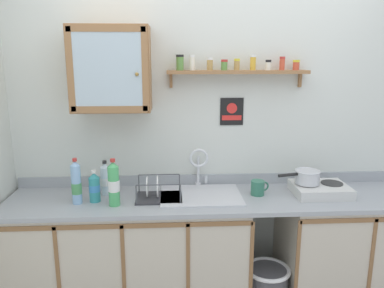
% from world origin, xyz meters
% --- Properties ---
extents(back_wall, '(3.59, 0.07, 2.42)m').
position_xyz_m(back_wall, '(0.00, 0.69, 1.22)').
color(back_wall, silver).
rests_on(back_wall, ground).
extents(lower_cabinet_run, '(1.67, 0.57, 0.89)m').
position_xyz_m(lower_cabinet_run, '(-0.65, 0.39, 0.45)').
color(lower_cabinet_run, black).
rests_on(lower_cabinet_run, ground).
extents(lower_cabinet_run_right, '(1.03, 0.57, 0.89)m').
position_xyz_m(lower_cabinet_run_right, '(0.98, 0.39, 0.45)').
color(lower_cabinet_run_right, black).
rests_on(lower_cabinet_run_right, ground).
extents(countertop, '(2.95, 0.59, 0.03)m').
position_xyz_m(countertop, '(0.00, 0.38, 0.90)').
color(countertop, '#9EA3A8').
rests_on(countertop, lower_cabinet_run).
extents(backsplash, '(2.95, 0.02, 0.08)m').
position_xyz_m(backsplash, '(0.00, 0.66, 0.96)').
color(backsplash, '#9EA3A8').
rests_on(backsplash, countertop).
extents(sink, '(0.56, 0.47, 0.43)m').
position_xyz_m(sink, '(-0.14, 0.42, 0.89)').
color(sink, silver).
rests_on(sink, countertop).
extents(hot_plate_stove, '(0.38, 0.31, 0.08)m').
position_xyz_m(hot_plate_stove, '(0.71, 0.40, 0.95)').
color(hot_plate_stove, silver).
rests_on(hot_plate_stove, countertop).
extents(saucepan, '(0.32, 0.18, 0.10)m').
position_xyz_m(saucepan, '(0.62, 0.42, 1.04)').
color(saucepan, silver).
rests_on(saucepan, hot_plate_stove).
extents(bottle_detergent_teal_0, '(0.07, 0.07, 0.22)m').
position_xyz_m(bottle_detergent_teal_0, '(-0.86, 0.35, 1.02)').
color(bottle_detergent_teal_0, teal).
rests_on(bottle_detergent_teal_0, countertop).
extents(bottle_soda_green_1, '(0.07, 0.07, 0.32)m').
position_xyz_m(bottle_soda_green_1, '(-0.72, 0.27, 1.06)').
color(bottle_soda_green_1, '#4CB266').
rests_on(bottle_soda_green_1, countertop).
extents(bottle_water_blue_2, '(0.07, 0.07, 0.31)m').
position_xyz_m(bottle_water_blue_2, '(-0.97, 0.32, 1.05)').
color(bottle_water_blue_2, '#8CB7E0').
rests_on(bottle_water_blue_2, countertop).
extents(bottle_water_clear_3, '(0.07, 0.07, 0.25)m').
position_xyz_m(bottle_water_clear_3, '(-0.81, 0.48, 1.03)').
color(bottle_water_clear_3, silver).
rests_on(bottle_water_clear_3, countertop).
extents(dish_rack, '(0.31, 0.24, 0.16)m').
position_xyz_m(dish_rack, '(-0.44, 0.38, 0.95)').
color(dish_rack, '#333338').
rests_on(dish_rack, countertop).
extents(mug, '(0.13, 0.10, 0.10)m').
position_xyz_m(mug, '(0.27, 0.41, 0.97)').
color(mug, '#337259').
rests_on(mug, countertop).
extents(wall_cabinet, '(0.52, 0.32, 0.56)m').
position_xyz_m(wall_cabinet, '(-0.73, 0.52, 1.79)').
color(wall_cabinet, '#996B42').
extents(spice_shelf, '(1.00, 0.14, 0.23)m').
position_xyz_m(spice_shelf, '(0.12, 0.60, 1.78)').
color(spice_shelf, '#996B42').
extents(warning_sign, '(0.17, 0.01, 0.20)m').
position_xyz_m(warning_sign, '(0.11, 0.66, 1.47)').
color(warning_sign, black).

